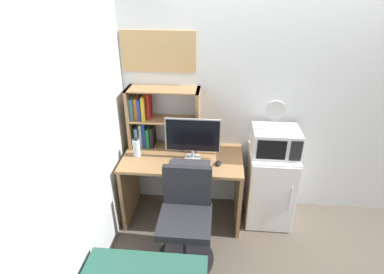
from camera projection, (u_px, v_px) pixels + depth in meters
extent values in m
cube|color=silver|center=(316.00, 101.00, 3.14)|extent=(6.40, 0.04, 2.60)
cube|color=silver|center=(45.00, 183.00, 1.87)|extent=(0.04, 4.40, 2.60)
cube|color=#997047|center=(183.00, 158.00, 3.18)|extent=(1.23, 0.67, 0.03)
cube|color=#997047|center=(130.00, 186.00, 3.41)|extent=(0.04, 0.60, 0.75)
cube|color=#997047|center=(238.00, 192.00, 3.31)|extent=(0.04, 0.60, 0.75)
cube|color=#997047|center=(131.00, 118.00, 3.26)|extent=(0.03, 0.25, 0.65)
cube|color=#997047|center=(198.00, 120.00, 3.20)|extent=(0.03, 0.25, 0.65)
cube|color=#997047|center=(163.00, 89.00, 3.08)|extent=(0.74, 0.25, 0.01)
cube|color=#997047|center=(164.00, 119.00, 3.23)|extent=(0.68, 0.25, 0.01)
cube|color=black|center=(136.00, 134.00, 3.37)|extent=(0.02, 0.16, 0.24)
cube|color=teal|center=(138.00, 135.00, 3.36)|extent=(0.03, 0.20, 0.22)
cube|color=silver|center=(142.00, 134.00, 3.36)|extent=(0.03, 0.16, 0.25)
cube|color=navy|center=(145.00, 133.00, 3.35)|extent=(0.03, 0.18, 0.28)
cube|color=#197233|center=(149.00, 136.00, 3.36)|extent=(0.04, 0.19, 0.21)
cube|color=black|center=(153.00, 135.00, 3.35)|extent=(0.03, 0.18, 0.23)
cube|color=teal|center=(133.00, 107.00, 3.22)|extent=(0.04, 0.19, 0.23)
cube|color=orange|center=(137.00, 107.00, 3.22)|extent=(0.04, 0.17, 0.22)
cube|color=navy|center=(141.00, 108.00, 3.21)|extent=(0.03, 0.21, 0.23)
cube|color=gold|center=(145.00, 107.00, 3.20)|extent=(0.04, 0.20, 0.25)
cube|color=#B21E1E|center=(149.00, 105.00, 3.21)|extent=(0.03, 0.14, 0.27)
cylinder|color=#B7B7BC|center=(193.00, 158.00, 3.14)|extent=(0.17, 0.17, 0.02)
cylinder|color=#B7B7BC|center=(193.00, 154.00, 3.12)|extent=(0.04, 0.04, 0.08)
cube|color=#B7B7BC|center=(193.00, 135.00, 3.03)|extent=(0.55, 0.01, 0.35)
cube|color=black|center=(193.00, 135.00, 3.02)|extent=(0.53, 0.02, 0.33)
cube|color=#333338|center=(191.00, 163.00, 3.04)|extent=(0.39, 0.13, 0.02)
ellipsoid|color=black|center=(218.00, 163.00, 3.03)|extent=(0.06, 0.08, 0.04)
cylinder|color=silver|center=(137.00, 148.00, 3.15)|extent=(0.08, 0.08, 0.18)
cylinder|color=black|center=(136.00, 139.00, 3.11)|extent=(0.04, 0.04, 0.02)
cube|color=white|center=(269.00, 186.00, 3.33)|extent=(0.48, 0.50, 0.83)
cube|color=white|center=(272.00, 201.00, 3.10)|extent=(0.46, 0.01, 0.80)
cylinder|color=#B2B2B7|center=(290.00, 200.00, 3.06)|extent=(0.01, 0.01, 0.29)
cube|color=silver|center=(275.00, 141.00, 3.08)|extent=(0.46, 0.36, 0.26)
cube|color=black|center=(271.00, 150.00, 2.92)|extent=(0.27, 0.01, 0.20)
cube|color=black|center=(296.00, 151.00, 2.90)|extent=(0.11, 0.01, 0.21)
cylinder|color=silver|center=(273.00, 129.00, 3.02)|extent=(0.11, 0.11, 0.01)
cylinder|color=silver|center=(274.00, 124.00, 2.99)|extent=(0.02, 0.02, 0.10)
cylinder|color=silver|center=(276.00, 110.00, 2.92)|extent=(0.19, 0.03, 0.19)
cylinder|color=black|center=(185.00, 258.00, 2.96)|extent=(0.54, 0.54, 0.04)
cylinder|color=black|center=(185.00, 241.00, 2.86)|extent=(0.04, 0.04, 0.44)
cube|color=#232328|center=(185.00, 221.00, 2.75)|extent=(0.47, 0.47, 0.07)
cube|color=#232328|center=(187.00, 185.00, 2.83)|extent=(0.45, 0.06, 0.40)
cube|color=tan|center=(158.00, 51.00, 3.03)|extent=(0.74, 0.02, 0.40)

